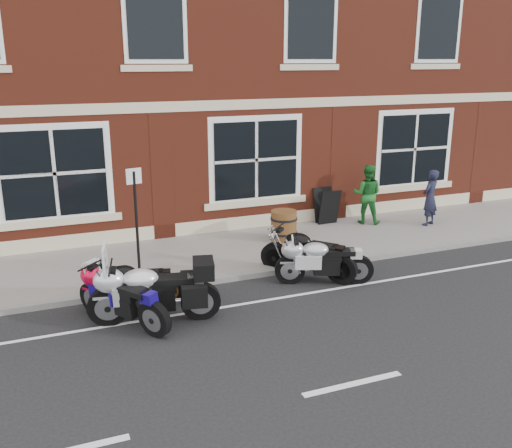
% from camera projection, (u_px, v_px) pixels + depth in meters
% --- Properties ---
extents(ground, '(80.00, 80.00, 0.00)m').
position_uv_depth(ground, '(271.00, 304.00, 10.89)').
color(ground, black).
rests_on(ground, ground).
extents(sidewalk, '(30.00, 3.00, 0.12)m').
position_uv_depth(sidewalk, '(221.00, 253.00, 13.54)').
color(sidewalk, slate).
rests_on(sidewalk, ground).
extents(kerb, '(30.00, 0.16, 0.12)m').
position_uv_depth(kerb, '(245.00, 276.00, 12.14)').
color(kerb, slate).
rests_on(kerb, ground).
extents(pub_building, '(24.00, 12.00, 12.00)m').
position_uv_depth(pub_building, '(145.00, 11.00, 18.57)').
color(pub_building, maroon).
rests_on(pub_building, ground).
extents(moto_touring_silver, '(2.30, 0.74, 1.53)m').
position_uv_depth(moto_touring_silver, '(150.00, 289.00, 9.99)').
color(moto_touring_silver, black).
rests_on(moto_touring_silver, ground).
extents(moto_sport_red, '(1.31, 1.85, 0.96)m').
position_uv_depth(moto_sport_red, '(122.00, 295.00, 9.92)').
color(moto_sport_red, black).
rests_on(moto_sport_red, ground).
extents(moto_sport_black, '(1.85, 0.57, 0.84)m').
position_uv_depth(moto_sport_black, '(132.00, 282.00, 10.70)').
color(moto_sport_black, black).
rests_on(moto_sport_black, ground).
extents(moto_sport_silver, '(1.94, 0.88, 0.92)m').
position_uv_depth(moto_sport_silver, '(322.00, 259.00, 11.76)').
color(moto_sport_silver, black).
rests_on(moto_sport_silver, ground).
extents(moto_naked_black, '(1.51, 1.77, 0.99)m').
position_uv_depth(moto_naked_black, '(306.00, 252.00, 12.10)').
color(moto_naked_black, black).
rests_on(moto_naked_black, ground).
extents(pedestrian_left, '(0.66, 0.56, 1.54)m').
position_uv_depth(pedestrian_left, '(430.00, 198.00, 15.45)').
color(pedestrian_left, black).
rests_on(pedestrian_left, sidewalk).
extents(pedestrian_right, '(1.01, 0.98, 1.64)m').
position_uv_depth(pedestrian_right, '(367.00, 194.00, 15.63)').
color(pedestrian_right, '#1B5E22').
rests_on(pedestrian_right, sidewalk).
extents(a_board_sign, '(0.60, 0.41, 0.98)m').
position_uv_depth(a_board_sign, '(327.00, 206.00, 15.70)').
color(a_board_sign, black).
rests_on(a_board_sign, sidewalk).
extents(barrel_planter, '(0.68, 0.68, 0.75)m').
position_uv_depth(barrel_planter, '(284.00, 225.00, 14.27)').
color(barrel_planter, '#4E3314').
rests_on(barrel_planter, sidewalk).
extents(parking_sign, '(0.32, 0.08, 2.28)m').
position_uv_depth(parking_sign, '(136.00, 214.00, 11.71)').
color(parking_sign, black).
rests_on(parking_sign, sidewalk).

